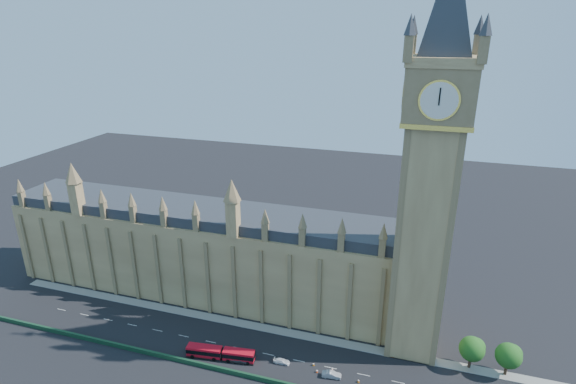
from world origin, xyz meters
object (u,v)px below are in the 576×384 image
(car_silver, at_px, (332,375))
(red_bus, at_px, (221,353))
(car_grey, at_px, (239,359))
(car_white, at_px, (282,361))

(car_silver, bearing_deg, red_bus, 87.66)
(car_grey, bearing_deg, car_silver, -90.32)
(car_grey, bearing_deg, car_white, -79.74)
(car_grey, distance_m, car_white, 10.57)
(red_bus, distance_m, car_grey, 4.87)
(car_grey, relative_size, car_white, 1.16)
(red_bus, relative_size, car_grey, 3.69)
(car_white, bearing_deg, car_grey, 101.03)
(red_bus, relative_size, car_silver, 3.83)
(red_bus, bearing_deg, car_white, 3.44)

